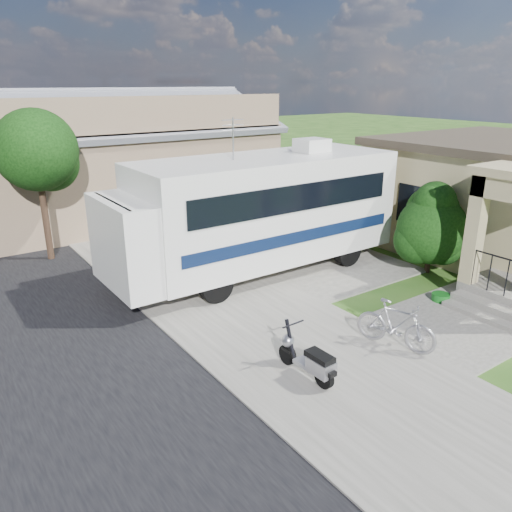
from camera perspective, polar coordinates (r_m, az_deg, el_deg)
ground at (r=11.05m, az=9.73°, el=-9.42°), size 120.00×120.00×0.00m
sidewalk_slab at (r=18.55m, az=-14.71°, el=2.28°), size 4.00×80.00×0.06m
driveway_slab at (r=15.04m, az=1.88°, el=-1.08°), size 7.00×6.00×0.05m
walk_slab at (r=12.66m, az=22.82°, el=-6.75°), size 4.00×3.00×0.05m
warehouse at (r=22.12m, az=-16.43°, el=10.02°), size 12.50×8.40×5.04m
street_tree_a at (r=16.28m, az=-23.49°, el=10.65°), size 2.44×2.40×4.58m
motorhome at (r=14.03m, az=0.13°, el=5.31°), size 8.50×2.82×4.35m
shrub at (r=15.10m, az=19.41°, el=3.24°), size 2.17×2.08×2.67m
scooter at (r=9.40m, az=6.11°, el=-11.74°), size 0.50×1.44×0.95m
bicycle at (r=10.69m, az=15.68°, el=-7.87°), size 1.00×1.75×1.01m
garden_hose at (r=13.42m, az=20.34°, el=-4.59°), size 0.44×0.44×0.20m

